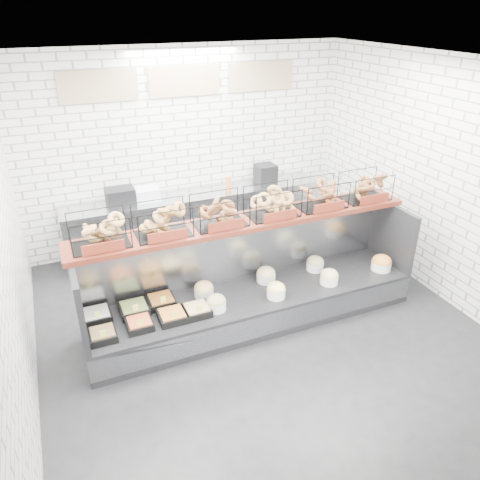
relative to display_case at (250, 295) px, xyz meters
name	(u,v)px	position (x,y,z in m)	size (l,w,h in m)	color
ground	(263,333)	(0.02, -0.34, -0.33)	(5.50, 5.50, 0.00)	black
room_shell	(244,150)	(0.02, 0.26, 1.73)	(5.02, 5.51, 3.01)	white
display_case	(250,295)	(0.00, 0.00, 0.00)	(4.00, 0.90, 1.20)	black
bagel_shelf	(247,209)	(0.02, 0.18, 1.07)	(4.10, 0.50, 0.40)	#43160E
prep_counter	(197,219)	(0.01, 2.09, 0.14)	(4.00, 0.60, 1.20)	#93969B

